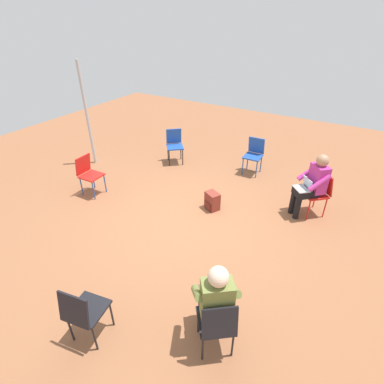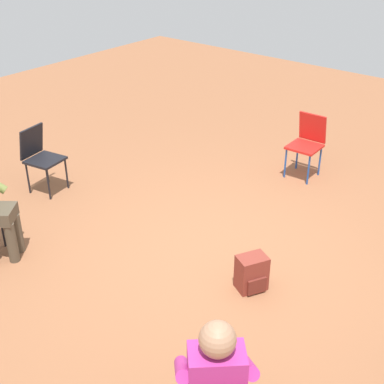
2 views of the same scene
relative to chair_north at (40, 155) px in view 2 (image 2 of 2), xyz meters
The scene contains 5 objects.
ground_plane 2.63m from the chair_north, 86.12° to the right, with size 14.80×14.80×0.00m, color brown.
chair_north is the anchor object (origin of this frame).
chair_east 3.48m from the chair_north, 43.78° to the right, with size 0.45×0.41×0.85m.
person_with_laptop 4.31m from the chair_north, 112.41° to the right, with size 0.64×0.63×1.24m.
backpack_near_laptop_user 3.22m from the chair_north, 89.95° to the right, with size 0.34×0.31×0.36m.
Camera 2 is at (-3.72, -2.77, 3.32)m, focal length 50.00 mm.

